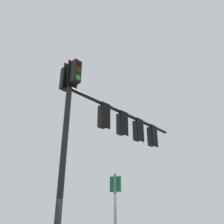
{
  "coord_description": "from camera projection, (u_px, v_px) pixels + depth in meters",
  "views": [
    {
      "loc": [
        -6.55,
        -0.19,
        1.71
      ],
      "look_at": [
        2.47,
        -0.58,
        6.04
      ],
      "focal_mm": 39.39,
      "sensor_mm": 36.0,
      "label": 1
    }
  ],
  "objects": [
    {
      "name": "signal_mast_assembly",
      "position": [
        103.0,
        124.0,
        9.4
      ],
      "size": [
        4.66,
        4.91,
        7.3
      ],
      "color": "black",
      "rests_on": "ground"
    }
  ]
}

